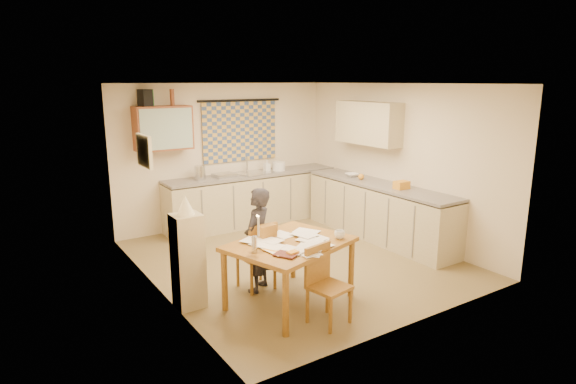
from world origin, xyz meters
TOP-DOWN VIEW (x-y plane):
  - floor at (0.00, 0.00)m, footprint 4.00×4.50m
  - ceiling at (0.00, 0.00)m, footprint 4.00×4.50m
  - wall_back at (0.00, 2.26)m, footprint 4.00×0.02m
  - wall_front at (0.00, -2.26)m, footprint 4.00×0.02m
  - wall_left at (-2.01, 0.00)m, footprint 0.02×4.50m
  - wall_right at (2.01, 0.00)m, footprint 0.02×4.50m
  - window_blind at (0.30, 2.22)m, footprint 1.45×0.03m
  - curtain_rod at (0.30, 2.20)m, footprint 1.60×0.04m
  - wall_cabinet at (-1.15, 2.08)m, footprint 0.90×0.34m
  - wall_cabinet_glass at (-1.15, 1.91)m, footprint 0.84×0.02m
  - upper_cabinet_right at (1.83, 0.55)m, footprint 0.34×1.30m
  - framed_print at (-1.97, 0.40)m, footprint 0.04×0.50m
  - print_canvas at (-1.95, 0.40)m, footprint 0.01×0.42m
  - counter_back at (0.43, 1.95)m, footprint 3.30×0.62m
  - counter_right at (1.70, 0.08)m, footprint 0.62×2.95m
  - stove at (1.70, -0.96)m, footprint 0.57×0.57m
  - sink at (0.41, 1.95)m, footprint 0.64×0.57m
  - tap at (0.38, 2.13)m, footprint 0.04×0.04m
  - dish_rack at (-0.17, 1.95)m, footprint 0.36×0.32m
  - kettle at (-0.61, 1.95)m, footprint 0.23×0.23m
  - mixing_bowl at (0.95, 1.95)m, footprint 0.30×0.30m
  - soap_bottle at (0.72, 2.00)m, footprint 0.12×0.12m
  - bowl at (1.70, 0.77)m, footprint 0.31×0.31m
  - orange_bag at (1.70, -0.39)m, footprint 0.23×0.17m
  - fruit_orange at (1.65, 0.48)m, footprint 0.10×0.10m
  - speaker at (-1.41, 2.08)m, footprint 0.20×0.23m
  - bottle_green at (-1.31, 2.08)m, footprint 0.09×0.09m
  - bottle_brown at (-0.97, 2.08)m, footprint 0.08×0.08m
  - dining_table at (-0.83, -1.12)m, footprint 1.58×1.36m
  - chair_far at (-0.95, -0.55)m, footprint 0.41×0.41m
  - chair_near at (-0.75, -1.73)m, footprint 0.45×0.45m
  - person at (-0.96, -0.59)m, footprint 0.77×0.76m
  - shelf_stand at (-1.84, -0.55)m, footprint 0.32×0.30m
  - lampshade at (-1.84, -0.55)m, footprint 0.20×0.20m
  - letter_rack at (-0.98, -0.87)m, footprint 0.23×0.14m
  - mug at (-0.29, -1.34)m, footprint 0.21×0.21m
  - magazine at (-1.19, -1.51)m, footprint 0.37×0.38m
  - book at (-1.19, -1.32)m, footprint 0.40×0.42m
  - orange_box at (-1.04, -1.49)m, footprint 0.13×0.10m
  - eyeglasses at (-0.63, -1.39)m, footprint 0.14×0.09m
  - candle_holder at (-1.34, -1.20)m, footprint 0.08×0.08m
  - candle at (-1.30, -1.22)m, footprint 0.03×0.03m
  - candle_flame at (-1.32, -1.24)m, footprint 0.02×0.02m
  - papers at (-0.82, -1.19)m, footprint 1.04×1.06m

SIDE VIEW (x-z plane):
  - floor at x=0.00m, z-range -0.02..0.00m
  - chair_near at x=-0.75m, z-range -0.16..0.68m
  - chair_far at x=-0.95m, z-range -0.17..0.70m
  - dining_table at x=-0.83m, z-range 0.00..0.75m
  - stove at x=1.70m, z-range 0.00..0.89m
  - counter_right at x=1.70m, z-range -0.01..0.91m
  - counter_back at x=0.43m, z-range -0.01..0.91m
  - shelf_stand at x=-1.84m, z-range 0.00..1.10m
  - person at x=-0.96m, z-range 0.00..1.29m
  - eyeglasses at x=-0.63m, z-range 0.75..0.77m
  - book at x=-1.19m, z-range 0.75..0.77m
  - magazine at x=-1.19m, z-range 0.75..0.77m
  - papers at x=-0.82m, z-range 0.75..0.78m
  - orange_box at x=-1.04m, z-range 0.75..0.79m
  - mug at x=-0.29m, z-range 0.75..0.85m
  - letter_rack at x=-0.98m, z-range 0.75..0.91m
  - candle_holder at x=-1.34m, z-range 0.75..0.93m
  - sink at x=0.41m, z-range 0.83..0.93m
  - bowl at x=1.70m, z-range 0.92..0.97m
  - dish_rack at x=-0.17m, z-range 0.92..0.98m
  - fruit_orange at x=1.65m, z-range 0.92..1.02m
  - orange_bag at x=1.70m, z-range 0.92..1.04m
  - mixing_bowl at x=0.95m, z-range 0.92..1.08m
  - soap_bottle at x=0.72m, z-range 0.92..1.13m
  - kettle at x=-0.61m, z-range 0.92..1.16m
  - candle at x=-1.30m, z-range 0.93..1.15m
  - tap at x=0.38m, z-range 0.92..1.20m
  - candle_flame at x=-1.32m, z-range 1.15..1.17m
  - lampshade at x=-1.84m, z-range 1.10..1.32m
  - wall_back at x=0.00m, z-range 0.00..2.50m
  - wall_front at x=0.00m, z-range 0.00..2.50m
  - wall_left at x=-2.01m, z-range 0.00..2.50m
  - wall_right at x=2.01m, z-range 0.00..2.50m
  - window_blind at x=0.30m, z-range 1.12..2.17m
  - framed_print at x=-1.97m, z-range 1.50..1.90m
  - print_canvas at x=-1.95m, z-range 1.54..1.86m
  - wall_cabinet at x=-1.15m, z-range 1.45..2.15m
  - wall_cabinet_glass at x=-1.15m, z-range 1.48..2.12m
  - upper_cabinet_right at x=1.83m, z-range 1.50..2.20m
  - curtain_rod at x=0.30m, z-range 2.18..2.22m
  - speaker at x=-1.41m, z-range 2.15..2.41m
  - bottle_green at x=-1.31m, z-range 2.15..2.41m
  - bottle_brown at x=-0.97m, z-range 2.15..2.41m
  - ceiling at x=0.00m, z-range 2.50..2.52m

